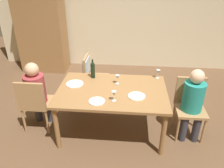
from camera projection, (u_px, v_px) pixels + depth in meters
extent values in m
plane|color=brown|center=(112.00, 129.00, 3.66)|extent=(10.00, 10.00, 0.00)
cube|color=beige|center=(122.00, 14.00, 5.42)|extent=(6.40, 0.12, 2.70)
cube|color=olive|center=(42.00, 29.00, 5.32)|extent=(1.10, 0.56, 2.10)
cube|color=olive|center=(112.00, 91.00, 3.31)|extent=(1.64, 1.09, 0.04)
cylinder|color=olive|center=(57.00, 128.00, 3.13)|extent=(0.07, 0.07, 0.72)
cylinder|color=olive|center=(163.00, 135.00, 3.02)|extent=(0.07, 0.07, 0.72)
cylinder|color=olive|center=(73.00, 94.00, 3.97)|extent=(0.07, 0.07, 0.72)
cylinder|color=olive|center=(157.00, 98.00, 3.85)|extent=(0.07, 0.07, 0.72)
cylinder|color=#A87F51|center=(203.00, 131.00, 3.28)|extent=(0.04, 0.04, 0.44)
cylinder|color=#A87F51|center=(178.00, 130.00, 3.31)|extent=(0.04, 0.04, 0.44)
cylinder|color=#A87F51|center=(197.00, 116.00, 3.61)|extent=(0.04, 0.04, 0.44)
cylinder|color=#A87F51|center=(174.00, 115.00, 3.64)|extent=(0.04, 0.04, 0.44)
cube|color=#A87F51|center=(190.00, 110.00, 3.35)|extent=(0.44, 0.44, 0.04)
cube|color=#A87F51|center=(190.00, 90.00, 3.41)|extent=(0.44, 0.04, 0.44)
cylinder|color=#A87F51|center=(34.00, 107.00, 3.83)|extent=(0.04, 0.04, 0.44)
cylinder|color=#A87F51|center=(55.00, 109.00, 3.80)|extent=(0.04, 0.04, 0.44)
cylinder|color=#A87F51|center=(24.00, 121.00, 3.50)|extent=(0.04, 0.04, 0.44)
cylinder|color=#A87F51|center=(47.00, 122.00, 3.47)|extent=(0.04, 0.04, 0.44)
cube|color=#A87F51|center=(38.00, 102.00, 3.54)|extent=(0.44, 0.44, 0.04)
cube|color=#A87F51|center=(30.00, 96.00, 3.25)|extent=(0.44, 0.04, 0.44)
cylinder|color=#A87F51|center=(108.00, 85.00, 4.55)|extent=(0.04, 0.04, 0.44)
cylinder|color=#A87F51|center=(106.00, 95.00, 4.21)|extent=(0.04, 0.04, 0.44)
cylinder|color=#A87F51|center=(90.00, 84.00, 4.58)|extent=(0.04, 0.04, 0.44)
cylinder|color=#A87F51|center=(87.00, 94.00, 4.24)|extent=(0.04, 0.04, 0.44)
cube|color=#A87F51|center=(97.00, 79.00, 4.28)|extent=(0.44, 0.44, 0.04)
cube|color=#A87F51|center=(87.00, 67.00, 4.18)|extent=(0.04, 0.44, 0.44)
cube|color=#ADC6D6|center=(87.00, 66.00, 4.17)|extent=(0.07, 0.40, 0.31)
cylinder|color=#33333D|center=(196.00, 128.00, 3.32)|extent=(0.11, 0.11, 0.46)
cylinder|color=#33333D|center=(184.00, 128.00, 3.34)|extent=(0.11, 0.11, 0.46)
cylinder|color=teal|center=(193.00, 97.00, 3.24)|extent=(0.31, 0.31, 0.47)
sphere|color=beige|center=(197.00, 76.00, 3.08)|extent=(0.20, 0.20, 0.20)
cylinder|color=#33333D|center=(38.00, 109.00, 3.78)|extent=(0.11, 0.11, 0.46)
cylinder|color=#33333D|center=(49.00, 109.00, 3.77)|extent=(0.11, 0.11, 0.46)
cylinder|color=#9E383D|center=(35.00, 90.00, 3.42)|extent=(0.31, 0.31, 0.48)
sphere|color=tan|center=(32.00, 69.00, 3.26)|extent=(0.21, 0.21, 0.21)
cylinder|color=black|center=(93.00, 71.00, 3.61)|extent=(0.07, 0.07, 0.22)
sphere|color=black|center=(93.00, 64.00, 3.55)|extent=(0.07, 0.07, 0.07)
cylinder|color=black|center=(92.00, 62.00, 3.53)|extent=(0.03, 0.03, 0.08)
cylinder|color=silver|center=(114.00, 101.00, 3.04)|extent=(0.06, 0.06, 0.00)
cylinder|color=silver|center=(114.00, 98.00, 3.02)|extent=(0.01, 0.01, 0.07)
cone|color=silver|center=(114.00, 94.00, 2.99)|extent=(0.07, 0.07, 0.07)
cylinder|color=silver|center=(157.00, 78.00, 3.65)|extent=(0.06, 0.06, 0.00)
cylinder|color=silver|center=(158.00, 76.00, 3.63)|extent=(0.01, 0.01, 0.07)
cone|color=silver|center=(158.00, 72.00, 3.59)|extent=(0.07, 0.07, 0.07)
cylinder|color=silver|center=(117.00, 83.00, 3.48)|extent=(0.06, 0.06, 0.00)
cylinder|color=silver|center=(117.00, 81.00, 3.46)|extent=(0.01, 0.01, 0.07)
cone|color=silver|center=(117.00, 77.00, 3.43)|extent=(0.07, 0.07, 0.07)
cylinder|color=silver|center=(137.00, 96.00, 3.13)|extent=(0.25, 0.25, 0.01)
cylinder|color=white|center=(97.00, 101.00, 3.01)|extent=(0.22, 0.22, 0.01)
cylinder|color=white|center=(75.00, 84.00, 3.46)|extent=(0.27, 0.27, 0.01)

